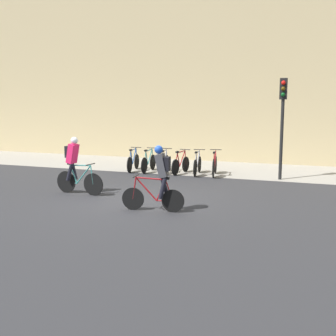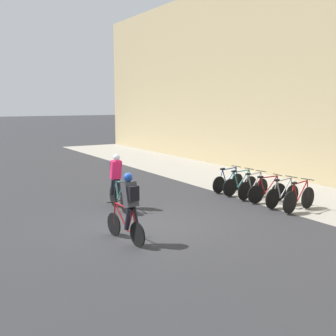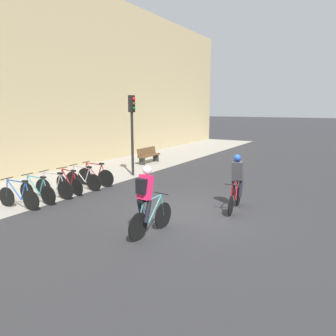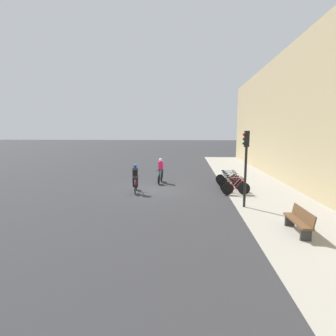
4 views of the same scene
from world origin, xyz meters
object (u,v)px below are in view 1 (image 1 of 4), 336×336
(cyclist_pink, at_px, (75,164))
(parked_bike_0, at_px, (133,161))
(parked_bike_4, at_px, (197,165))
(parked_bike_5, at_px, (215,165))
(parked_bike_3, at_px, (181,164))
(parked_bike_2, at_px, (164,163))
(cyclist_grey, at_px, (160,176))
(parked_bike_1, at_px, (149,162))
(traffic_light_pole, at_px, (283,110))

(cyclist_pink, bearing_deg, parked_bike_0, 92.37)
(parked_bike_4, xyz_separation_m, parked_bike_5, (0.70, 0.00, 0.01))
(parked_bike_3, bearing_deg, parked_bike_2, 179.98)
(cyclist_grey, relative_size, parked_bike_4, 1.03)
(parked_bike_1, relative_size, parked_bike_4, 1.00)
(cyclist_pink, height_order, parked_bike_0, cyclist_pink)
(cyclist_pink, distance_m, parked_bike_1, 4.83)
(parked_bike_4, bearing_deg, cyclist_pink, -118.62)
(parked_bike_3, height_order, parked_bike_4, parked_bike_4)
(cyclist_pink, bearing_deg, parked_bike_1, 83.99)
(parked_bike_4, bearing_deg, parked_bike_0, -179.99)
(cyclist_grey, relative_size, parked_bike_3, 1.10)
(parked_bike_5, height_order, traffic_light_pole, traffic_light_pole)
(parked_bike_1, xyz_separation_m, parked_bike_5, (2.80, 0.00, 0.02))
(parked_bike_0, height_order, parked_bike_3, parked_bike_0)
(parked_bike_0, xyz_separation_m, parked_bike_3, (2.10, 0.00, -0.01))
(parked_bike_2, height_order, traffic_light_pole, traffic_light_pole)
(parked_bike_0, distance_m, parked_bike_2, 1.40)
(cyclist_pink, bearing_deg, traffic_light_pole, 39.16)
(cyclist_grey, bearing_deg, traffic_light_pole, 66.87)
(cyclist_pink, bearing_deg, parked_bike_2, 75.85)
(cyclist_grey, xyz_separation_m, parked_bike_5, (0.02, 5.94, -0.53))
(cyclist_pink, height_order, cyclist_grey, cyclist_pink)
(parked_bike_3, bearing_deg, parked_bike_0, -179.98)
(cyclist_pink, relative_size, cyclist_grey, 1.03)
(parked_bike_5, bearing_deg, parked_bike_1, -179.97)
(parked_bike_1, distance_m, parked_bike_4, 2.10)
(cyclist_grey, bearing_deg, parked_bike_5, 89.84)
(parked_bike_1, xyz_separation_m, traffic_light_pole, (5.30, -0.04, 2.17))
(cyclist_grey, distance_m, parked_bike_0, 6.91)
(parked_bike_3, height_order, traffic_light_pole, traffic_light_pole)
(cyclist_pink, height_order, parked_bike_5, cyclist_pink)
(parked_bike_4, height_order, parked_bike_5, parked_bike_5)
(parked_bike_1, bearing_deg, parked_bike_4, 0.01)
(parked_bike_5, bearing_deg, cyclist_grey, -90.16)
(parked_bike_0, xyz_separation_m, parked_bike_1, (0.70, 0.00, 0.00))
(parked_bike_4, height_order, traffic_light_pole, traffic_light_pole)
(cyclist_grey, height_order, parked_bike_2, cyclist_grey)
(parked_bike_0, xyz_separation_m, parked_bike_5, (3.50, 0.00, 0.02))
(parked_bike_1, height_order, parked_bike_5, parked_bike_5)
(cyclist_grey, xyz_separation_m, parked_bike_4, (-0.68, 5.94, -0.55))
(parked_bike_0, height_order, parked_bike_2, parked_bike_2)
(parked_bike_3, xyz_separation_m, parked_bike_4, (0.70, -0.00, 0.01))
(parked_bike_1, relative_size, traffic_light_pole, 0.45)
(parked_bike_2, bearing_deg, cyclist_pink, -104.15)
(parked_bike_1, distance_m, traffic_light_pole, 5.73)
(parked_bike_5, bearing_deg, parked_bike_2, -179.99)
(parked_bike_0, height_order, parked_bike_1, parked_bike_1)
(traffic_light_pole, bearing_deg, parked_bike_0, 179.59)
(cyclist_pink, distance_m, parked_bike_0, 4.81)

